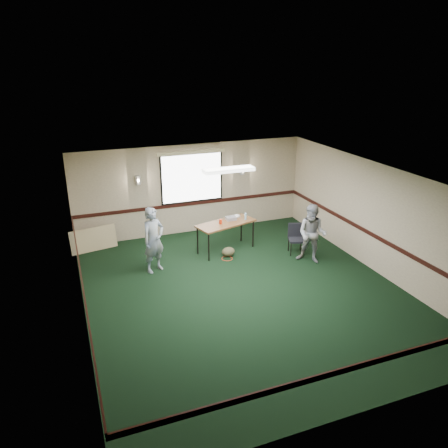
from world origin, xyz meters
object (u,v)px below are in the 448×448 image
object	(u,v)px
projector	(231,218)
conference_chair	(296,236)
person_left	(154,240)
person_right	(312,234)
folding_table	(226,225)

from	to	relation	value
projector	conference_chair	size ratio (longest dim) A/B	0.33
conference_chair	person_left	distance (m)	3.88
projector	person_right	bearing A→B (deg)	-45.49
person_right	person_left	bearing A→B (deg)	-149.96
person_left	person_right	xyz separation A→B (m)	(3.93, -0.96, -0.05)
projector	person_right	distance (m)	2.28
projector	person_right	size ratio (longest dim) A/B	0.17
projector	person_left	distance (m)	2.41
person_left	conference_chair	bearing A→B (deg)	-30.24
folding_table	conference_chair	bearing A→B (deg)	-40.36
projector	person_right	world-z (taller)	person_right
folding_table	person_left	distance (m)	2.17
folding_table	person_right	distance (m)	2.34
folding_table	projector	xyz separation A→B (m)	(0.21, 0.15, 0.11)
folding_table	person_left	xyz separation A→B (m)	(-2.11, -0.50, 0.07)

